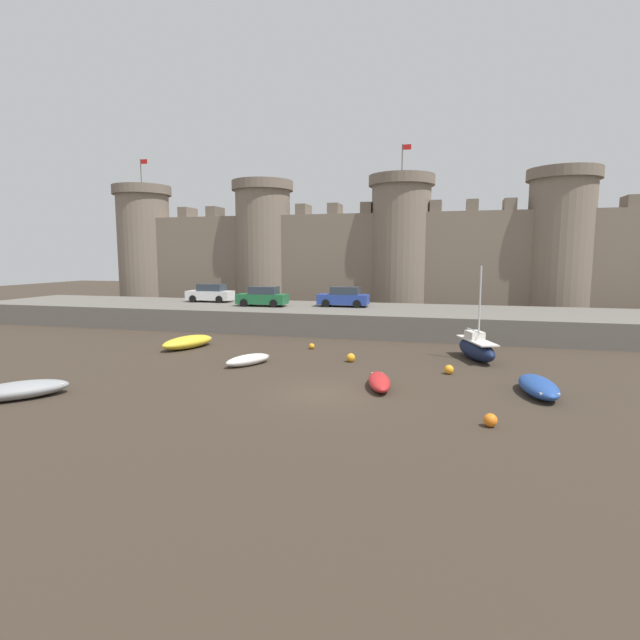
# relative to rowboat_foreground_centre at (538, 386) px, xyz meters

# --- Properties ---
(ground_plane) EXTENTS (160.00, 160.00, 0.00)m
(ground_plane) POSITION_rel_rowboat_foreground_centre_xyz_m (-8.86, -2.14, -0.38)
(ground_plane) COLOR #382D23
(quay_road) EXTENTS (70.74, 10.00, 1.71)m
(quay_road) POSITION_rel_rowboat_foreground_centre_xyz_m (-8.86, 16.77, 0.47)
(quay_road) COLOR #666059
(quay_road) RESTS_ON ground
(castle) EXTENTS (65.23, 6.49, 16.67)m
(castle) POSITION_rel_rowboat_foreground_centre_xyz_m (-8.86, 28.77, 5.80)
(castle) COLOR #7A6B5B
(castle) RESTS_ON ground
(rowboat_foreground_centre) EXTENTS (1.82, 3.65, 0.73)m
(rowboat_foreground_centre) POSITION_rel_rowboat_foreground_centre_xyz_m (0.00, 0.00, 0.00)
(rowboat_foreground_centre) COLOR #234793
(rowboat_foreground_centre) RESTS_ON ground
(rowboat_midflat_right) EXTENTS (1.59, 3.15, 0.61)m
(rowboat_midflat_right) POSITION_rel_rowboat_foreground_centre_xyz_m (-6.63, -0.66, -0.06)
(rowboat_midflat_right) COLOR red
(rowboat_midflat_right) RESTS_ON ground
(sailboat_midflat_centre) EXTENTS (2.57, 4.35, 5.30)m
(sailboat_midflat_centre) POSITION_rel_rowboat_foreground_centre_xyz_m (-2.24, 6.86, 0.28)
(sailboat_midflat_centre) COLOR #141E3D
(sailboat_midflat_centre) RESTS_ON ground
(rowboat_midflat_left) EXTENTS (2.21, 2.95, 0.57)m
(rowboat_midflat_left) POSITION_rel_rowboat_foreground_centre_xyz_m (-14.11, 2.24, -0.08)
(rowboat_midflat_left) COLOR silver
(rowboat_midflat_left) RESTS_ON ground
(rowboat_foreground_right) EXTENTS (2.61, 4.17, 0.79)m
(rowboat_foreground_right) POSITION_rel_rowboat_foreground_centre_xyz_m (-19.76, 5.83, 0.03)
(rowboat_foreground_right) COLOR yellow
(rowboat_foreground_right) RESTS_ON ground
(rowboat_near_channel_left) EXTENTS (3.51, 3.78, 0.71)m
(rowboat_near_channel_left) POSITION_rel_rowboat_foreground_centre_xyz_m (-20.68, -6.08, -0.01)
(rowboat_near_channel_left) COLOR gray
(rowboat_near_channel_left) RESTS_ON ground
(mooring_buoy_near_shore) EXTENTS (0.49, 0.49, 0.49)m
(mooring_buoy_near_shore) POSITION_rel_rowboat_foreground_centre_xyz_m (-8.95, 4.43, -0.14)
(mooring_buoy_near_shore) COLOR orange
(mooring_buoy_near_shore) RESTS_ON ground
(mooring_buoy_near_channel) EXTENTS (0.36, 0.36, 0.36)m
(mooring_buoy_near_channel) POSITION_rel_rowboat_foreground_centre_xyz_m (-12.09, 7.58, -0.20)
(mooring_buoy_near_channel) COLOR orange
(mooring_buoy_near_channel) RESTS_ON ground
(mooring_buoy_mid_mud) EXTENTS (0.46, 0.46, 0.46)m
(mooring_buoy_mid_mud) POSITION_rel_rowboat_foreground_centre_xyz_m (-3.67, 2.91, -0.15)
(mooring_buoy_mid_mud) COLOR orange
(mooring_buoy_mid_mud) RESTS_ON ground
(mooring_buoy_off_centre) EXTENTS (0.47, 0.47, 0.47)m
(mooring_buoy_off_centre) POSITION_rel_rowboat_foreground_centre_xyz_m (-2.22, -4.66, -0.15)
(mooring_buoy_off_centre) COLOR orange
(mooring_buoy_off_centre) RESTS_ON ground
(car_quay_west) EXTENTS (4.14, 1.95, 1.62)m
(car_quay_west) POSITION_rel_rowboat_foreground_centre_xyz_m (-24.69, 18.55, 2.10)
(car_quay_west) COLOR silver
(car_quay_west) RESTS_ON quay_road
(car_quay_east) EXTENTS (4.14, 1.95, 1.62)m
(car_quay_east) POSITION_rel_rowboat_foreground_centre_xyz_m (-12.21, 17.56, 2.10)
(car_quay_east) COLOR #263F99
(car_quay_east) RESTS_ON quay_road
(car_quay_centre_east) EXTENTS (4.14, 1.95, 1.62)m
(car_quay_centre_east) POSITION_rel_rowboat_foreground_centre_xyz_m (-18.76, 16.22, 2.10)
(car_quay_centre_east) COLOR #1E6638
(car_quay_centre_east) RESTS_ON quay_road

